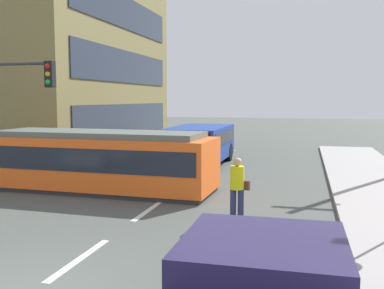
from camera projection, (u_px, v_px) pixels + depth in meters
ground_plane at (185, 184)px, 16.47m from camera, size 120.00×120.00×0.00m
lane_stripe_1 at (79, 259)px, 8.76m from camera, size 0.16×2.40×0.01m
lane_stripe_2 at (149, 210)px, 12.62m from camera, size 0.16×2.40×0.01m
lane_stripe_3 at (209, 167)px, 20.59m from camera, size 0.16×2.40×0.01m
lane_stripe_4 at (231, 152)px, 26.37m from camera, size 0.16×2.40×0.01m
corner_building at (25, 24)px, 28.28m from camera, size 14.11×15.95×16.00m
streetcar_tram at (99, 160)px, 15.35m from camera, size 8.16×2.84×2.07m
city_bus at (200, 143)px, 21.41m from camera, size 2.60×5.21×1.85m
pedestrian_crossing at (237, 186)px, 11.42m from camera, size 0.51×0.36×1.67m
parked_sedan_mid at (94, 156)px, 19.76m from camera, size 2.10×4.65×1.19m
parked_sedan_far at (133, 142)px, 26.15m from camera, size 2.16×4.40×1.19m
traffic_light_mast at (10, 98)px, 14.53m from camera, size 2.91×0.33×4.51m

